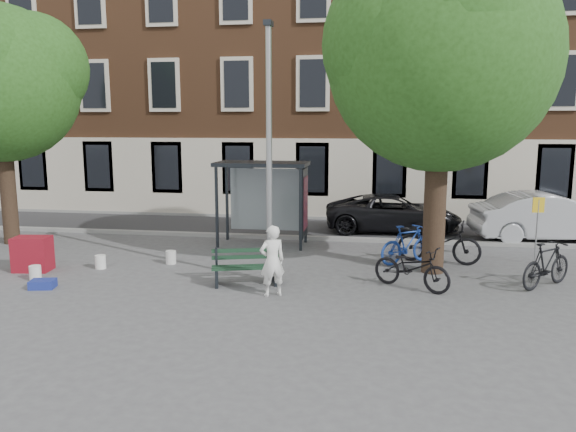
% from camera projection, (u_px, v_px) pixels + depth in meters
% --- Properties ---
extents(ground, '(90.00, 90.00, 0.00)m').
position_uv_depth(ground, '(270.00, 281.00, 13.71)').
color(ground, '#4C4C4F').
rests_on(ground, ground).
extents(road, '(40.00, 4.00, 0.01)m').
position_uv_depth(road, '(306.00, 228.00, 20.53)').
color(road, '#28282B').
rests_on(road, ground).
extents(curb_near, '(40.00, 0.25, 0.12)m').
position_uv_depth(curb_near, '(298.00, 238.00, 18.57)').
color(curb_near, gray).
rests_on(curb_near, ground).
extents(curb_far, '(40.00, 0.25, 0.12)m').
position_uv_depth(curb_far, '(312.00, 218.00, 22.47)').
color(curb_far, gray).
rests_on(curb_far, ground).
extents(building_row, '(30.00, 8.00, 14.00)m').
position_uv_depth(building_row, '(323.00, 51.00, 25.21)').
color(building_row, brown).
rests_on(building_row, ground).
extents(lamppost, '(0.28, 0.35, 6.11)m').
position_uv_depth(lamppost, '(269.00, 167.00, 13.25)').
color(lamppost, '#9EA0A3').
rests_on(lamppost, ground).
extents(tree_right, '(5.76, 5.60, 8.20)m').
position_uv_depth(tree_right, '(443.00, 47.00, 13.51)').
color(tree_right, black).
rests_on(tree_right, ground).
extents(bus_shelter, '(2.85, 1.45, 2.62)m').
position_uv_depth(bus_shelter, '(275.00, 184.00, 17.48)').
color(bus_shelter, '#1E2328').
rests_on(bus_shelter, ground).
extents(painter, '(0.70, 0.62, 1.60)m').
position_uv_depth(painter, '(272.00, 261.00, 12.43)').
color(painter, white).
rests_on(painter, ground).
extents(bench, '(1.70, 0.93, 0.83)m').
position_uv_depth(bench, '(246.00, 269.00, 13.39)').
color(bench, '#1E2328').
rests_on(bench, ground).
extents(bike_a, '(2.37, 1.23, 1.18)m').
position_uv_depth(bike_a, '(439.00, 242.00, 15.39)').
color(bike_a, black).
rests_on(bike_a, ground).
extents(bike_b, '(1.74, 1.49, 1.08)m').
position_uv_depth(bike_b, '(407.00, 244.00, 15.33)').
color(bike_b, '#1B3C99').
rests_on(bike_b, ground).
extents(bike_c, '(2.00, 1.57, 1.02)m').
position_uv_depth(bike_c, '(412.00, 268.00, 13.01)').
color(bike_c, black).
rests_on(bike_c, ground).
extents(bike_d, '(1.69, 1.62, 1.10)m').
position_uv_depth(bike_d, '(547.00, 265.00, 13.11)').
color(bike_d, black).
rests_on(bike_d, ground).
extents(car_dark, '(4.84, 2.43, 1.31)m').
position_uv_depth(car_dark, '(393.00, 213.00, 19.87)').
color(car_dark, black).
rests_on(car_dark, ground).
extents(car_silver, '(4.99, 2.31, 1.58)m').
position_uv_depth(car_silver, '(549.00, 217.00, 18.18)').
color(car_silver, '#B6B9BF').
rests_on(car_silver, ground).
extents(red_stand, '(0.97, 0.70, 0.90)m').
position_uv_depth(red_stand, '(33.00, 254.00, 14.60)').
color(red_stand, maroon).
rests_on(red_stand, ground).
extents(blue_crate, '(0.62, 0.51, 0.20)m').
position_uv_depth(blue_crate, '(43.00, 284.00, 13.11)').
color(blue_crate, navy).
rests_on(blue_crate, ground).
extents(bucket_a, '(0.35, 0.35, 0.36)m').
position_uv_depth(bucket_a, '(100.00, 262.00, 14.86)').
color(bucket_a, white).
rests_on(bucket_a, ground).
extents(bucket_b, '(0.33, 0.33, 0.36)m').
position_uv_depth(bucket_b, '(35.00, 273.00, 13.78)').
color(bucket_b, white).
rests_on(bucket_b, ground).
extents(bucket_c, '(0.36, 0.36, 0.36)m').
position_uv_depth(bucket_c, '(171.00, 257.00, 15.36)').
color(bucket_c, silver).
rests_on(bucket_c, ground).
extents(notice_sign, '(0.32, 0.07, 1.84)m').
position_uv_depth(notice_sign, '(538.00, 216.00, 15.20)').
color(notice_sign, '#9EA0A3').
rests_on(notice_sign, ground).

